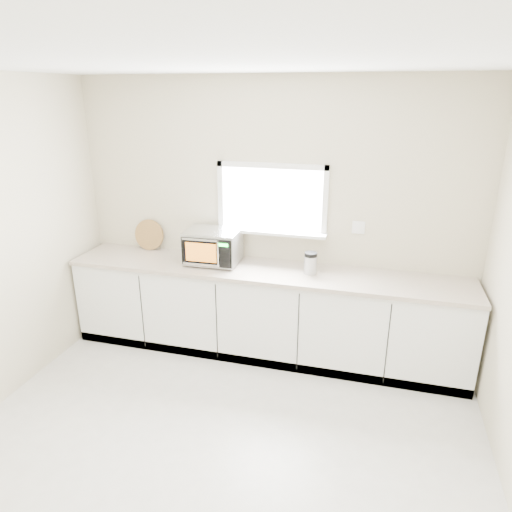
% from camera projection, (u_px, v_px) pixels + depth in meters
% --- Properties ---
extents(ground, '(4.00, 4.00, 0.00)m').
position_uv_depth(ground, '(204.00, 476.00, 3.20)').
color(ground, beige).
rests_on(ground, ground).
extents(back_wall, '(4.00, 0.17, 2.70)m').
position_uv_depth(back_wall, '(272.00, 217.00, 4.55)').
color(back_wall, beige).
rests_on(back_wall, ground).
extents(cabinets, '(3.92, 0.60, 0.88)m').
position_uv_depth(cabinets, '(264.00, 313.00, 4.59)').
color(cabinets, white).
rests_on(cabinets, ground).
extents(countertop, '(3.92, 0.64, 0.04)m').
position_uv_depth(countertop, '(264.00, 271.00, 4.43)').
color(countertop, '#B5A396').
rests_on(countertop, cabinets).
extents(microwave, '(0.53, 0.44, 0.34)m').
position_uv_depth(microwave, '(213.00, 246.00, 4.53)').
color(microwave, black).
rests_on(microwave, countertop).
extents(knife_block, '(0.11, 0.22, 0.31)m').
position_uv_depth(knife_block, '(211.00, 253.00, 4.47)').
color(knife_block, '#4F321C').
rests_on(knife_block, countertop).
extents(cutting_board, '(0.33, 0.08, 0.33)m').
position_uv_depth(cutting_board, '(149.00, 235.00, 4.92)').
color(cutting_board, '#A07D3E').
rests_on(cutting_board, countertop).
extents(coffee_grinder, '(0.14, 0.14, 0.21)m').
position_uv_depth(coffee_grinder, '(310.00, 263.00, 4.28)').
color(coffee_grinder, '#B2B5BA').
rests_on(coffee_grinder, countertop).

